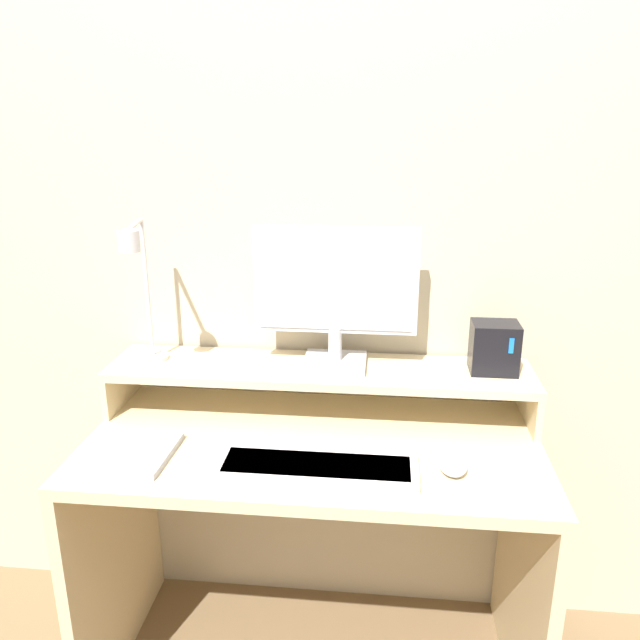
{
  "coord_description": "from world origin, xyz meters",
  "views": [
    {
      "loc": [
        0.16,
        -1.1,
        1.46
      ],
      "look_at": [
        0.02,
        0.3,
        1.01
      ],
      "focal_mm": 35.0,
      "sensor_mm": 36.0,
      "label": 1
    }
  ],
  "objects": [
    {
      "name": "monitor",
      "position": [
        0.04,
        0.45,
        1.04
      ],
      "size": [
        0.42,
        0.15,
        0.37
      ],
      "color": "#BCBCC1",
      "rests_on": "monitor_shelf"
    },
    {
      "name": "monitor_shelf",
      "position": [
        0.0,
        0.44,
        0.82
      ],
      "size": [
        1.13,
        0.23,
        0.13
      ],
      "color": "beige",
      "rests_on": "desk"
    },
    {
      "name": "router_dock",
      "position": [
        0.45,
        0.45,
        0.91
      ],
      "size": [
        0.12,
        0.1,
        0.13
      ],
      "color": "black",
      "rests_on": "monitor_shelf"
    },
    {
      "name": "desk_lamp",
      "position": [
        -0.44,
        0.36,
        1.07
      ],
      "size": [
        0.1,
        0.23,
        0.39
      ],
      "color": "silver",
      "rests_on": "monitor_shelf"
    },
    {
      "name": "wall_back",
      "position": [
        0.0,
        0.59,
        1.25
      ],
      "size": [
        6.0,
        0.05,
        2.5
      ],
      "color": "beige",
      "rests_on": "ground_plane"
    },
    {
      "name": "keyboard",
      "position": [
        0.03,
        0.14,
        0.72
      ],
      "size": [
        0.46,
        0.14,
        0.02
      ],
      "color": "white",
      "rests_on": "desk"
    },
    {
      "name": "desk",
      "position": [
        0.0,
        0.28,
        0.5
      ],
      "size": [
        1.13,
        0.55,
        0.71
      ],
      "color": "beige",
      "rests_on": "ground_plane"
    },
    {
      "name": "mouse",
      "position": [
        0.33,
        0.17,
        0.72
      ],
      "size": [
        0.06,
        0.09,
        0.03
      ],
      "color": "silver",
      "rests_on": "desk"
    },
    {
      "name": "remote_control",
      "position": [
        -0.34,
        0.16,
        0.71
      ],
      "size": [
        0.04,
        0.2,
        0.02
      ],
      "color": "#99999E",
      "rests_on": "desk"
    }
  ]
}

